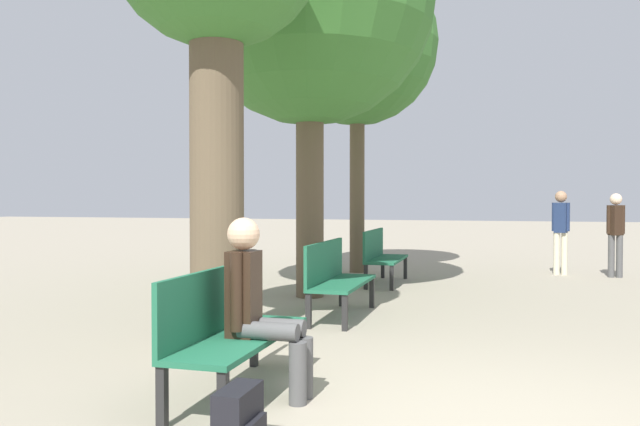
{
  "coord_description": "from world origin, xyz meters",
  "views": [
    {
      "loc": [
        0.23,
        -3.98,
        1.45
      ],
      "look_at": [
        -2.22,
        4.63,
        1.25
      ],
      "focal_mm": 35.0,
      "sensor_mm": 36.0,
      "label": 1
    }
  ],
  "objects": [
    {
      "name": "tree_row_2",
      "position": [
        -2.45,
        8.12,
        4.48
      ],
      "size": [
        3.18,
        3.18,
        6.1
      ],
      "color": "brown",
      "rests_on": "ground_plane"
    },
    {
      "name": "bench_row_2",
      "position": [
        -1.69,
        6.59,
        0.52
      ],
      "size": [
        0.51,
        1.63,
        0.93
      ],
      "color": "#1E6042",
      "rests_on": "ground_plane"
    },
    {
      "name": "tree_row_1",
      "position": [
        -2.45,
        4.87,
        4.38
      ],
      "size": [
        3.71,
        3.71,
        6.27
      ],
      "color": "brown",
      "rests_on": "ground_plane"
    },
    {
      "name": "bench_row_0",
      "position": [
        -1.69,
        0.26,
        0.52
      ],
      "size": [
        0.51,
        1.63,
        0.93
      ],
      "color": "#1E6042",
      "rests_on": "ground_plane"
    },
    {
      "name": "bench_row_1",
      "position": [
        -1.69,
        3.43,
        0.52
      ],
      "size": [
        0.51,
        1.63,
        0.93
      ],
      "color": "#1E6042",
      "rests_on": "ground_plane"
    },
    {
      "name": "pedestrian_near",
      "position": [
        2.35,
        8.61,
        0.89
      ],
      "size": [
        0.32,
        0.27,
        1.56
      ],
      "color": "#4C4C4C",
      "rests_on": "ground_plane"
    },
    {
      "name": "backpack",
      "position": [
        -1.16,
        -0.77,
        0.19
      ],
      "size": [
        0.21,
        0.36,
        0.39
      ],
      "color": "black",
      "rests_on": "ground_plane"
    },
    {
      "name": "pedestrian_mid",
      "position": [
        1.41,
        8.76,
        0.92
      ],
      "size": [
        0.33,
        0.24,
        1.61
      ],
      "color": "beige",
      "rests_on": "ground_plane"
    },
    {
      "name": "person_seated",
      "position": [
        -1.44,
        0.25,
        0.69
      ],
      "size": [
        0.63,
        0.36,
        1.32
      ],
      "color": "#4C4C4C",
      "rests_on": "ground_plane"
    }
  ]
}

